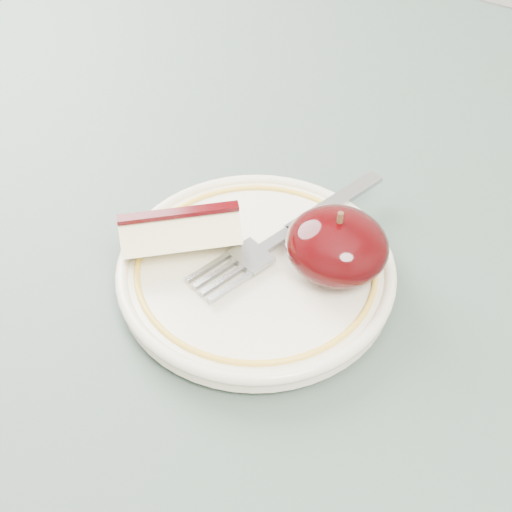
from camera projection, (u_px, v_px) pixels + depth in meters
The scene contains 5 objects.
table at pixel (269, 318), 0.59m from camera, with size 0.90×0.90×0.75m.
plate at pixel (256, 270), 0.49m from camera, with size 0.19×0.19×0.02m.
apple_half at pixel (337, 246), 0.47m from camera, with size 0.07×0.07×0.05m.
apple_wedge at pixel (181, 233), 0.49m from camera, with size 0.08×0.08×0.04m.
fork at pixel (289, 232), 0.51m from camera, with size 0.07×0.17×0.00m.
Camera 1 is at (0.18, -0.32, 1.13)m, focal length 50.00 mm.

